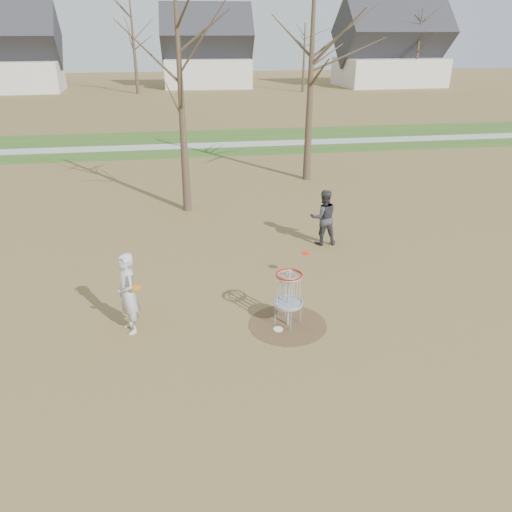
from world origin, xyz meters
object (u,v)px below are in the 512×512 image
Objects in this scene: player_standing at (127,294)px; player_throwing at (324,217)px; disc_grounded at (278,329)px; disc_golf_basket at (289,290)px.

player_standing reaches higher than player_throwing.
disc_golf_basket is at bearing 35.17° from disc_grounded.
player_standing is 7.03m from player_throwing.
player_throwing is 5.35m from disc_grounded.
disc_golf_basket reaches higher than disc_grounded.
disc_grounded is 0.16× the size of disc_golf_basket.
disc_golf_basket is at bearing 65.82° from player_throwing.
player_standing is 1.06× the size of player_throwing.
disc_grounded is 0.95m from disc_golf_basket.
player_throwing is 5.00m from disc_golf_basket.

